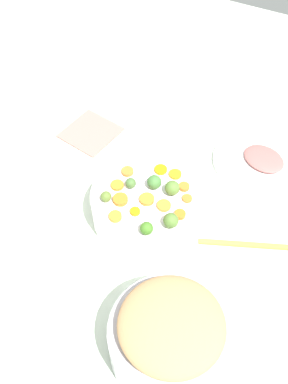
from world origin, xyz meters
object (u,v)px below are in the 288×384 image
at_px(metal_pot, 170,341).
at_px(ham_plate, 255,161).
at_px(serving_bowl_carrots, 144,206).
at_px(casserole_dish, 11,173).
at_px(wooden_spoon, 284,247).

relative_size(metal_pot, ham_plate, 1.03).
bearing_deg(serving_bowl_carrots, casserole_dish, -170.56).
xyz_separation_m(wooden_spoon, casserole_dish, (-0.77, -0.14, 0.04)).
bearing_deg(metal_pot, ham_plate, 90.86).
bearing_deg(metal_pot, wooden_spoon, 67.87).
distance_m(serving_bowl_carrots, casserole_dish, 0.40).
bearing_deg(ham_plate, serving_bowl_carrots, -121.89).
distance_m(metal_pot, casserole_dish, 0.66).
distance_m(serving_bowl_carrots, wooden_spoon, 0.38).
distance_m(metal_pot, wooden_spoon, 0.41).
xyz_separation_m(metal_pot, wooden_spoon, (0.15, 0.38, -0.05)).
height_order(metal_pot, casserole_dish, metal_pot).
bearing_deg(casserole_dish, serving_bowl_carrots, 9.44).
height_order(wooden_spoon, ham_plate, same).
height_order(serving_bowl_carrots, wooden_spoon, serving_bowl_carrots).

